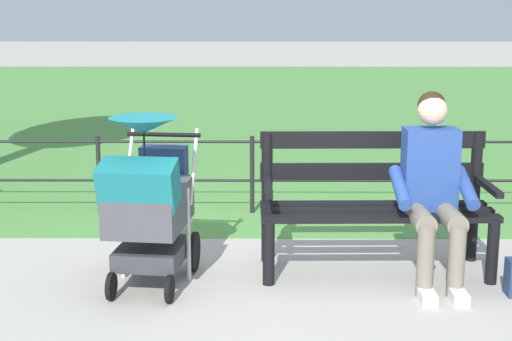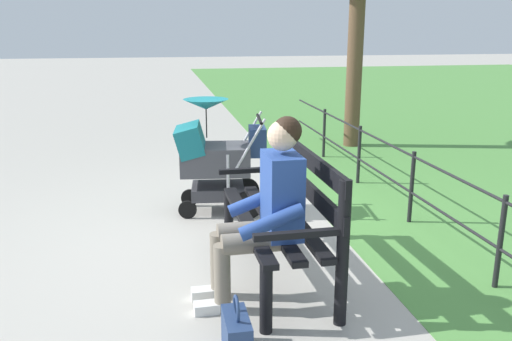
{
  "view_description": "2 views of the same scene",
  "coord_description": "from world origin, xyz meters",
  "px_view_note": "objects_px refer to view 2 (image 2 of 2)",
  "views": [
    {
      "loc": [
        -0.07,
        5.13,
        1.88
      ],
      "look_at": [
        -0.04,
        -0.01,
        0.73
      ],
      "focal_mm": 54.33,
      "sensor_mm": 36.0,
      "label": 1
    },
    {
      "loc": [
        -4.49,
        0.79,
        1.82
      ],
      "look_at": [
        -0.05,
        -0.05,
        0.6
      ],
      "focal_mm": 37.43,
      "sensor_mm": 36.0,
      "label": 2
    }
  ],
  "objects_px": {
    "person_on_bench": "(266,206)",
    "handbag": "(237,334)",
    "stroller": "(215,155)",
    "park_bench": "(286,209)"
  },
  "relations": [
    {
      "from": "park_bench",
      "to": "stroller",
      "type": "xyz_separation_m",
      "value": [
        1.53,
        0.36,
        0.07
      ]
    },
    {
      "from": "stroller",
      "to": "handbag",
      "type": "distance_m",
      "value": 2.53
    },
    {
      "from": "person_on_bench",
      "to": "stroller",
      "type": "bearing_deg",
      "value": 4.06
    },
    {
      "from": "park_bench",
      "to": "stroller",
      "type": "bearing_deg",
      "value": 13.12
    },
    {
      "from": "person_on_bench",
      "to": "handbag",
      "type": "height_order",
      "value": "person_on_bench"
    },
    {
      "from": "park_bench",
      "to": "handbag",
      "type": "height_order",
      "value": "park_bench"
    },
    {
      "from": "person_on_bench",
      "to": "handbag",
      "type": "relative_size",
      "value": 3.45
    },
    {
      "from": "handbag",
      "to": "person_on_bench",
      "type": "bearing_deg",
      "value": -25.86
    },
    {
      "from": "person_on_bench",
      "to": "stroller",
      "type": "xyz_separation_m",
      "value": [
        1.88,
        0.13,
        -0.08
      ]
    },
    {
      "from": "person_on_bench",
      "to": "stroller",
      "type": "height_order",
      "value": "person_on_bench"
    }
  ]
}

